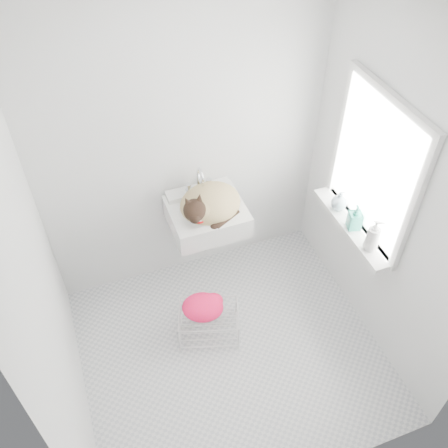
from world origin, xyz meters
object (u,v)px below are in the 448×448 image
object	(u,v)px
bottle_c	(338,208)
cat	(209,205)
sink	(207,207)
bottle_a	(369,248)
bottle_b	(353,227)
wire_rack	(209,321)

from	to	relation	value
bottle_c	cat	bearing A→B (deg)	160.03
sink	bottle_a	bearing A→B (deg)	-40.49
sink	bottle_b	world-z (taller)	sink
wire_rack	bottle_b	size ratio (longest dim) A/B	2.21
bottle_a	cat	bearing A→B (deg)	139.83
cat	bottle_c	bearing A→B (deg)	-32.41
sink	bottle_a	xyz separation A→B (m)	(0.92, -0.79, 0.00)
wire_rack	bottle_c	xyz separation A→B (m)	(1.10, 0.16, 0.70)
bottle_a	bottle_c	distance (m)	0.44
bottle_c	bottle_b	bearing A→B (deg)	-90.00
cat	wire_rack	xyz separation A→B (m)	(-0.19, -0.49, -0.74)
sink	cat	size ratio (longest dim) A/B	1.06
wire_rack	bottle_a	world-z (taller)	bottle_a
sink	wire_rack	world-z (taller)	sink
bottle_b	bottle_c	world-z (taller)	bottle_b
cat	bottle_a	world-z (taller)	cat
wire_rack	bottle_c	world-z (taller)	bottle_c
bottle_a	bottle_c	size ratio (longest dim) A/B	1.42
bottle_b	wire_rack	bearing A→B (deg)	177.11
bottle_b	sink	bearing A→B (deg)	148.43
cat	bottle_b	xyz separation A→B (m)	(0.91, -0.55, -0.04)
cat	wire_rack	distance (m)	0.91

